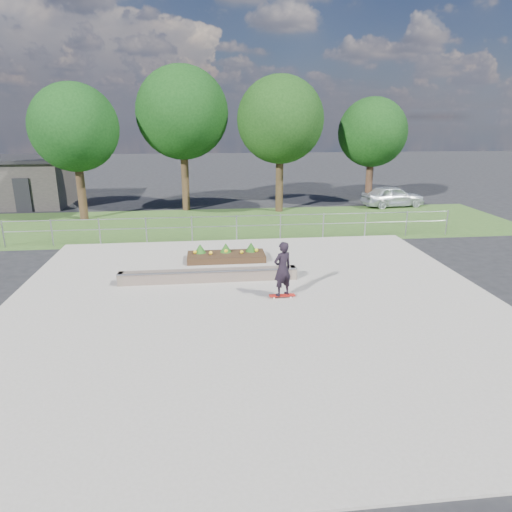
{
  "coord_description": "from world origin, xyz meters",
  "views": [
    {
      "loc": [
        -1.39,
        -12.49,
        5.4
      ],
      "look_at": [
        0.2,
        1.5,
        1.1
      ],
      "focal_mm": 32.0,
      "sensor_mm": 36.0,
      "label": 1
    }
  ],
  "objects_px": {
    "planter_bed": "(226,255)",
    "parked_car": "(393,196)",
    "grind_ledge": "(209,275)",
    "skateboarder": "(283,269)"
  },
  "relations": [
    {
      "from": "planter_bed",
      "to": "parked_car",
      "type": "relative_size",
      "value": 0.77
    },
    {
      "from": "grind_ledge",
      "to": "planter_bed",
      "type": "bearing_deg",
      "value": 73.4
    },
    {
      "from": "grind_ledge",
      "to": "planter_bed",
      "type": "xyz_separation_m",
      "value": [
        0.71,
        2.39,
        -0.02
      ]
    },
    {
      "from": "skateboarder",
      "to": "parked_car",
      "type": "relative_size",
      "value": 0.46
    },
    {
      "from": "skateboarder",
      "to": "parked_car",
      "type": "distance_m",
      "value": 17.07
    },
    {
      "from": "skateboarder",
      "to": "parked_car",
      "type": "height_order",
      "value": "skateboarder"
    },
    {
      "from": "grind_ledge",
      "to": "skateboarder",
      "type": "height_order",
      "value": "skateboarder"
    },
    {
      "from": "grind_ledge",
      "to": "parked_car",
      "type": "height_order",
      "value": "parked_car"
    },
    {
      "from": "grind_ledge",
      "to": "skateboarder",
      "type": "xyz_separation_m",
      "value": [
        2.23,
        -1.72,
        0.72
      ]
    },
    {
      "from": "planter_bed",
      "to": "grind_ledge",
      "type": "bearing_deg",
      "value": -106.6
    }
  ]
}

